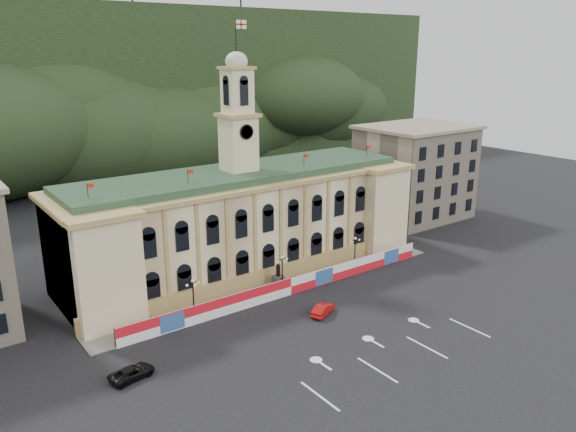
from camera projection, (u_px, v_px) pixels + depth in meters
ground at (365, 337)px, 67.19m from camera, size 260.00×260.00×0.00m
lane_markings at (396, 354)px, 63.33m from camera, size 26.00×10.00×0.02m
hill_ridge at (61, 100)px, 155.72m from camera, size 230.00×80.00×64.00m
city_hall at (242, 220)px, 86.25m from camera, size 56.20×17.60×37.10m
side_building_right at (415, 172)px, 112.80m from camera, size 21.00×17.00×18.60m
hoarding_fence at (291, 286)px, 78.49m from camera, size 50.00×0.44×2.50m
pavement at (279, 288)px, 80.86m from camera, size 56.00×5.50×0.16m
statue at (278, 280)px, 80.73m from camera, size 1.40×1.40×3.72m
lamp_left at (193, 294)px, 71.47m from camera, size 1.96×0.44×5.15m
lamp_center at (282, 270)px, 79.42m from camera, size 1.96×0.44×5.15m
lamp_right at (355, 250)px, 87.37m from camera, size 1.96×0.44×5.15m
red_sedan at (323, 309)px, 72.67m from camera, size 4.76×5.47×1.43m
black_suv at (132, 373)px, 58.56m from camera, size 3.70×5.51×1.34m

